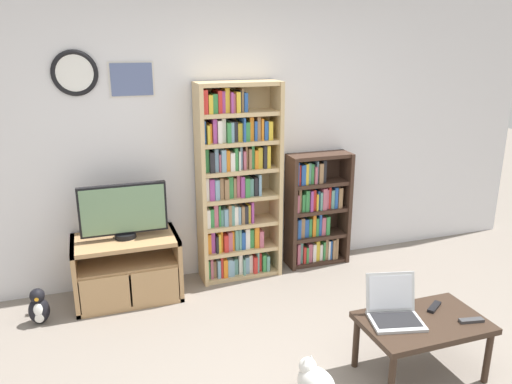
{
  "coord_description": "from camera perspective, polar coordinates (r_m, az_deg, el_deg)",
  "views": [
    {
      "loc": [
        -1.19,
        -2.16,
        2.15
      ],
      "look_at": [
        -0.04,
        1.19,
        1.07
      ],
      "focal_mm": 35.0,
      "sensor_mm": 36.0,
      "label": 1
    }
  ],
  "objects": [
    {
      "name": "laptop",
      "position": [
        3.45,
        15.45,
        -12.74
      ],
      "size": [
        0.39,
        0.37,
        0.28
      ],
      "rotation": [
        0.0,
        0.0,
        -0.23
      ],
      "color": "#B7BABC",
      "rests_on": "coffee_table"
    },
    {
      "name": "television",
      "position": [
        4.29,
        -14.91,
        -2.13
      ],
      "size": [
        0.72,
        0.18,
        0.47
      ],
      "color": "black",
      "rests_on": "tv_stand"
    },
    {
      "name": "remote_near_laptop",
      "position": [
        3.68,
        19.7,
        -12.25
      ],
      "size": [
        0.16,
        0.13,
        0.02
      ],
      "rotation": [
        0.0,
        0.0,
        5.31
      ],
      "color": "black",
      "rests_on": "coffee_table"
    },
    {
      "name": "penguin_figurine",
      "position": [
        4.38,
        -23.58,
        -12.03
      ],
      "size": [
        0.16,
        0.14,
        0.3
      ],
      "color": "black",
      "rests_on": "ground_plane"
    },
    {
      "name": "bookshelf_short",
      "position": [
        4.95,
        6.73,
        -2.19
      ],
      "size": [
        0.62,
        0.25,
        1.12
      ],
      "color": "#3D281E",
      "rests_on": "ground_plane"
    },
    {
      "name": "coffee_table",
      "position": [
        3.55,
        18.52,
        -14.4
      ],
      "size": [
        0.81,
        0.51,
        0.41
      ],
      "color": "#332319",
      "rests_on": "ground_plane"
    },
    {
      "name": "tv_stand",
      "position": [
        4.46,
        -14.48,
        -8.43
      ],
      "size": [
        0.88,
        0.5,
        0.56
      ],
      "color": "tan",
      "rests_on": "ground_plane"
    },
    {
      "name": "remote_far_from_laptop",
      "position": [
        3.61,
        23.4,
        -13.32
      ],
      "size": [
        0.17,
        0.07,
        0.02
      ],
      "rotation": [
        0.0,
        0.0,
        1.38
      ],
      "color": "#38383A",
      "rests_on": "coffee_table"
    },
    {
      "name": "bookshelf_tall",
      "position": [
        4.54,
        -2.41,
        0.76
      ],
      "size": [
        0.75,
        0.29,
        1.81
      ],
      "color": "tan",
      "rests_on": "ground_plane"
    },
    {
      "name": "wall_back",
      "position": [
        4.59,
        -3.7,
        6.3
      ],
      "size": [
        6.55,
        0.09,
        2.6
      ],
      "color": "silver",
      "rests_on": "ground_plane"
    },
    {
      "name": "cat",
      "position": [
        3.36,
        6.76,
        -20.68
      ],
      "size": [
        0.39,
        0.46,
        0.25
      ],
      "rotation": [
        0.0,
        0.0,
        0.42
      ],
      "color": "white",
      "rests_on": "ground_plane"
    }
  ]
}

